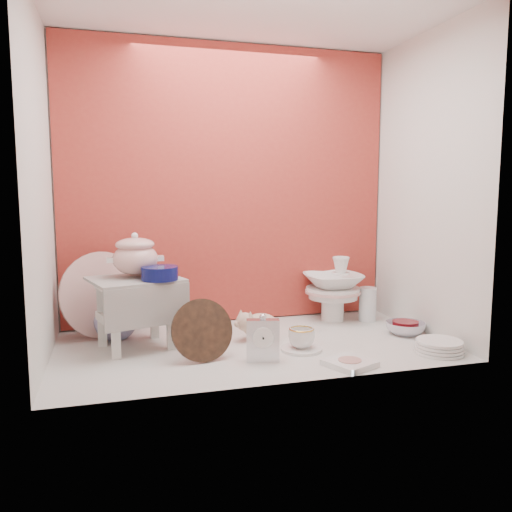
{
  "coord_description": "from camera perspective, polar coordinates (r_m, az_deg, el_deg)",
  "views": [
    {
      "loc": [
        -0.63,
        -2.27,
        0.72
      ],
      "look_at": [
        0.02,
        0.02,
        0.42
      ],
      "focal_mm": 36.18,
      "sensor_mm": 36.0,
      "label": 1
    }
  ],
  "objects": [
    {
      "name": "clear_glass_vase",
      "position": [
        2.94,
        12.23,
        -5.24
      ],
      "size": [
        0.11,
        0.11,
        0.19
      ],
      "primitive_type": "cylinder",
      "rotation": [
        0.0,
        0.0,
        -0.2
      ],
      "color": "silver",
      "rests_on": "ground"
    },
    {
      "name": "mantel_clock",
      "position": [
        2.21,
        0.76,
        -9.08
      ],
      "size": [
        0.15,
        0.08,
        0.2
      ],
      "primitive_type": "cube",
      "rotation": [
        0.0,
        0.0,
        -0.24
      ],
      "color": "silver",
      "rests_on": "ground"
    },
    {
      "name": "blue_white_vase",
      "position": [
        2.64,
        -15.28,
        -6.47
      ],
      "size": [
        0.23,
        0.23,
        0.22
      ],
      "primitive_type": "imported",
      "rotation": [
        0.0,
        0.0,
        0.11
      ],
      "color": "white",
      "rests_on": "ground"
    },
    {
      "name": "lattice_dish",
      "position": [
        2.21,
        10.32,
        -11.59
      ],
      "size": [
        0.23,
        0.23,
        0.02
      ],
      "primitive_type": "cube",
      "rotation": [
        0.0,
        0.0,
        0.4
      ],
      "color": "white",
      "rests_on": "ground"
    },
    {
      "name": "niche_shell",
      "position": [
        2.53,
        -1.45,
        11.96
      ],
      "size": [
        1.86,
        1.03,
        1.53
      ],
      "color": "#A9352A",
      "rests_on": "ground"
    },
    {
      "name": "ground",
      "position": [
        2.46,
        -0.33,
        -9.83
      ],
      "size": [
        1.8,
        1.8,
        0.0
      ],
      "primitive_type": "plane",
      "color": "silver",
      "rests_on": "ground"
    },
    {
      "name": "porcelain_tower",
      "position": [
        2.91,
        8.51,
        -3.59
      ],
      "size": [
        0.34,
        0.34,
        0.36
      ],
      "primitive_type": null,
      "rotation": [
        0.0,
        0.0,
        -0.09
      ],
      "color": "white",
      "rests_on": "ground"
    },
    {
      "name": "gold_rim_teacup",
      "position": [
        2.37,
        5.04,
        -8.98
      ],
      "size": [
        0.15,
        0.15,
        0.09
      ],
      "primitive_type": "imported",
      "rotation": [
        0.0,
        0.0,
        0.34
      ],
      "color": "white",
      "rests_on": "teacup_saucer"
    },
    {
      "name": "lacquer_tray",
      "position": [
        2.23,
        -5.96,
        -8.17
      ],
      "size": [
        0.28,
        0.14,
        0.26
      ],
      "primitive_type": null,
      "rotation": [
        0.0,
        0.0,
        0.16
      ],
      "color": "black",
      "rests_on": "ground"
    },
    {
      "name": "cobalt_bowl",
      "position": [
        2.34,
        -10.61,
        -1.88
      ],
      "size": [
        0.19,
        0.19,
        0.06
      ],
      "primitive_type": "cylinder",
      "rotation": [
        0.0,
        0.0,
        -0.16
      ],
      "color": "#0A0E4B",
      "rests_on": "step_stool"
    },
    {
      "name": "crystal_bowl",
      "position": [
        2.74,
        16.18,
        -7.68
      ],
      "size": [
        0.22,
        0.22,
        0.06
      ],
      "primitive_type": "imported",
      "rotation": [
        0.0,
        0.0,
        0.15
      ],
      "color": "silver",
      "rests_on": "ground"
    },
    {
      "name": "teacup_saucer",
      "position": [
        2.39,
        5.03,
        -10.21
      ],
      "size": [
        0.24,
        0.24,
        0.01
      ],
      "primitive_type": "cylinder",
      "rotation": [
        0.0,
        0.0,
        -0.36
      ],
      "color": "white",
      "rests_on": "ground"
    },
    {
      "name": "step_stool",
      "position": [
        2.45,
        -13.13,
        -6.15
      ],
      "size": [
        0.46,
        0.43,
        0.33
      ],
      "primitive_type": null,
      "rotation": [
        0.0,
        0.0,
        0.29
      ],
      "color": "silver",
      "rests_on": "ground"
    },
    {
      "name": "floral_platter",
      "position": [
        2.66,
        -16.6,
        -4.12
      ],
      "size": [
        0.43,
        0.27,
        0.42
      ],
      "primitive_type": null,
      "rotation": [
        0.0,
        0.0,
        0.42
      ],
      "color": "white",
      "rests_on": "ground"
    },
    {
      "name": "plush_pig",
      "position": [
        2.54,
        0.5,
        -7.67
      ],
      "size": [
        0.25,
        0.19,
        0.14
      ],
      "primitive_type": "ellipsoid",
      "rotation": [
        0.0,
        0.0,
        -0.15
      ],
      "color": "#CBA98F",
      "rests_on": "ground"
    },
    {
      "name": "soup_tureen",
      "position": [
        2.44,
        -13.2,
        0.16
      ],
      "size": [
        0.31,
        0.31,
        0.21
      ],
      "primitive_type": null,
      "rotation": [
        0.0,
        0.0,
        -0.31
      ],
      "color": "white",
      "rests_on": "step_stool"
    },
    {
      "name": "dinner_plate_stack",
      "position": [
        2.48,
        19.6,
        -9.41
      ],
      "size": [
        0.27,
        0.27,
        0.06
      ],
      "primitive_type": "cylinder",
      "rotation": [
        0.0,
        0.0,
        -0.3
      ],
      "color": "white",
      "rests_on": "ground"
    }
  ]
}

